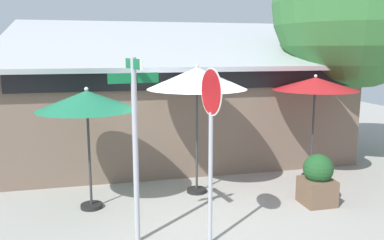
{
  "coord_description": "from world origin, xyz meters",
  "views": [
    {
      "loc": [
        -1.99,
        -7.49,
        3.18
      ],
      "look_at": [
        0.11,
        1.2,
        1.6
      ],
      "focal_mm": 37.5,
      "sensor_mm": 36.0,
      "label": 1
    }
  ],
  "objects_px": {
    "stop_sign": "(211,124)",
    "patio_umbrella_crimson_right": "(315,85)",
    "sidewalk_planter": "(318,180)",
    "street_sign_post": "(135,133)",
    "patio_umbrella_ivory_center": "(197,79)",
    "patio_umbrella_forest_green_left": "(87,102)",
    "shade_tree": "(367,6)"
  },
  "relations": [
    {
      "from": "street_sign_post",
      "to": "shade_tree",
      "type": "relative_size",
      "value": 0.46
    },
    {
      "from": "street_sign_post",
      "to": "stop_sign",
      "type": "xyz_separation_m",
      "value": [
        1.16,
        -0.34,
        0.16
      ]
    },
    {
      "from": "stop_sign",
      "to": "sidewalk_planter",
      "type": "relative_size",
      "value": 2.72
    },
    {
      "from": "patio_umbrella_ivory_center",
      "to": "patio_umbrella_crimson_right",
      "type": "xyz_separation_m",
      "value": [
        3.03,
        0.33,
        -0.22
      ]
    },
    {
      "from": "patio_umbrella_forest_green_left",
      "to": "patio_umbrella_crimson_right",
      "type": "distance_m",
      "value": 5.38
    },
    {
      "from": "street_sign_post",
      "to": "patio_umbrella_crimson_right",
      "type": "height_order",
      "value": "street_sign_post"
    },
    {
      "from": "stop_sign",
      "to": "sidewalk_planter",
      "type": "xyz_separation_m",
      "value": [
        2.63,
        1.13,
        -1.49
      ]
    },
    {
      "from": "sidewalk_planter",
      "to": "patio_umbrella_crimson_right",
      "type": "bearing_deg",
      "value": 64.02
    },
    {
      "from": "stop_sign",
      "to": "patio_umbrella_crimson_right",
      "type": "height_order",
      "value": "stop_sign"
    },
    {
      "from": "patio_umbrella_forest_green_left",
      "to": "street_sign_post",
      "type": "bearing_deg",
      "value": -65.58
    },
    {
      "from": "patio_umbrella_forest_green_left",
      "to": "patio_umbrella_ivory_center",
      "type": "height_order",
      "value": "patio_umbrella_ivory_center"
    },
    {
      "from": "street_sign_post",
      "to": "patio_umbrella_crimson_right",
      "type": "relative_size",
      "value": 1.18
    },
    {
      "from": "patio_umbrella_forest_green_left",
      "to": "stop_sign",
      "type": "bearing_deg",
      "value": -46.35
    },
    {
      "from": "patio_umbrella_forest_green_left",
      "to": "patio_umbrella_crimson_right",
      "type": "xyz_separation_m",
      "value": [
        5.33,
        0.71,
        0.15
      ]
    },
    {
      "from": "stop_sign",
      "to": "patio_umbrella_crimson_right",
      "type": "distance_m",
      "value": 4.37
    },
    {
      "from": "shade_tree",
      "to": "sidewalk_planter",
      "type": "xyz_separation_m",
      "value": [
        -2.8,
        -2.59,
        -3.79
      ]
    },
    {
      "from": "patio_umbrella_crimson_right",
      "to": "sidewalk_planter",
      "type": "xyz_separation_m",
      "value": [
        -0.78,
        -1.59,
        -1.8
      ]
    },
    {
      "from": "stop_sign",
      "to": "shade_tree",
      "type": "xyz_separation_m",
      "value": [
        5.43,
        3.72,
        2.3
      ]
    },
    {
      "from": "stop_sign",
      "to": "patio_umbrella_crimson_right",
      "type": "relative_size",
      "value": 1.12
    },
    {
      "from": "shade_tree",
      "to": "sidewalk_planter",
      "type": "bearing_deg",
      "value": -137.23
    },
    {
      "from": "street_sign_post",
      "to": "patio_umbrella_ivory_center",
      "type": "xyz_separation_m",
      "value": [
        1.54,
        2.05,
        0.69
      ]
    },
    {
      "from": "sidewalk_planter",
      "to": "shade_tree",
      "type": "bearing_deg",
      "value": 42.77
    },
    {
      "from": "street_sign_post",
      "to": "patio_umbrella_ivory_center",
      "type": "height_order",
      "value": "street_sign_post"
    },
    {
      "from": "street_sign_post",
      "to": "patio_umbrella_forest_green_left",
      "type": "xyz_separation_m",
      "value": [
        -0.76,
        1.68,
        0.32
      ]
    },
    {
      "from": "patio_umbrella_forest_green_left",
      "to": "sidewalk_planter",
      "type": "bearing_deg",
      "value": -11.02
    },
    {
      "from": "patio_umbrella_forest_green_left",
      "to": "patio_umbrella_ivory_center",
      "type": "distance_m",
      "value": 2.36
    },
    {
      "from": "street_sign_post",
      "to": "patio_umbrella_crimson_right",
      "type": "bearing_deg",
      "value": 27.5
    },
    {
      "from": "stop_sign",
      "to": "patio_umbrella_ivory_center",
      "type": "distance_m",
      "value": 2.48
    },
    {
      "from": "stop_sign",
      "to": "patio_umbrella_forest_green_left",
      "type": "xyz_separation_m",
      "value": [
        -1.92,
        2.02,
        0.16
      ]
    },
    {
      "from": "sidewalk_planter",
      "to": "street_sign_post",
      "type": "bearing_deg",
      "value": -168.28
    },
    {
      "from": "patio_umbrella_ivory_center",
      "to": "sidewalk_planter",
      "type": "distance_m",
      "value": 3.28
    },
    {
      "from": "stop_sign",
      "to": "shade_tree",
      "type": "bearing_deg",
      "value": 34.38
    }
  ]
}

